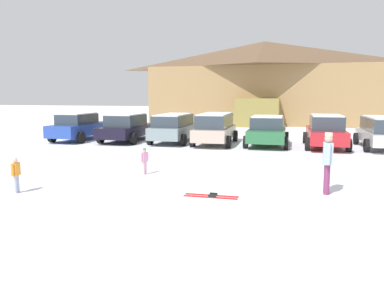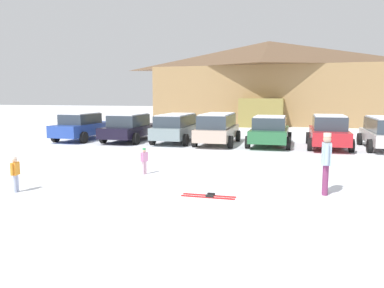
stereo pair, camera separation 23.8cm
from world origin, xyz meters
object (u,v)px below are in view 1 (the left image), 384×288
(parked_blue_hatchback, at_px, (79,126))
(ski_lodge, at_px, (264,82))
(skier_adult_in_blue_parka, at_px, (328,160))
(skier_child_in_pink_snowsuit, at_px, (145,160))
(skier_child_in_orange_jacket, at_px, (16,173))
(parked_grey_wagon, at_px, (174,127))
(parked_green_coupe, at_px, (267,131))
(parked_silver_wagon, at_px, (384,131))
(parked_red_sedan, at_px, (326,131))
(parked_beige_suv, at_px, (215,128))
(pair_of_skis, at_px, (211,196))
(parked_black_sedan, at_px, (127,127))

(parked_blue_hatchback, bearing_deg, ski_lodge, 60.84)
(parked_blue_hatchback, bearing_deg, skier_adult_in_blue_parka, -35.61)
(parked_blue_hatchback, bearing_deg, skier_child_in_pink_snowsuit, -48.12)
(skier_adult_in_blue_parka, relative_size, skier_child_in_orange_jacket, 1.69)
(parked_grey_wagon, bearing_deg, parked_green_coupe, -2.15)
(skier_adult_in_blue_parka, bearing_deg, parked_silver_wagon, 69.66)
(parked_grey_wagon, height_order, skier_adult_in_blue_parka, skier_adult_in_blue_parka)
(ski_lodge, relative_size, parked_red_sedan, 4.58)
(parked_beige_suv, xyz_separation_m, pair_of_skis, (1.89, -10.58, -0.89))
(ski_lodge, relative_size, skier_child_in_pink_snowsuit, 23.79)
(parked_silver_wagon, distance_m, skier_child_in_orange_jacket, 16.68)
(parked_green_coupe, bearing_deg, skier_child_in_pink_snowsuit, -113.39)
(parked_green_coupe, bearing_deg, parked_red_sedan, 0.98)
(parked_grey_wagon, height_order, parked_silver_wagon, parked_grey_wagon)
(parked_black_sedan, bearing_deg, parked_red_sedan, -0.16)
(parked_blue_hatchback, xyz_separation_m, skier_child_in_pink_snowsuit, (7.34, -8.19, -0.32))
(parked_beige_suv, distance_m, parked_green_coupe, 2.80)
(parked_beige_suv, height_order, parked_silver_wagon, parked_beige_suv)
(parked_grey_wagon, bearing_deg, skier_child_in_pink_snowsuit, -79.55)
(ski_lodge, bearing_deg, skier_child_in_pink_snowsuit, -95.24)
(parked_green_coupe, bearing_deg, parked_black_sedan, 179.42)
(parked_beige_suv, relative_size, pair_of_skis, 3.29)
(parked_beige_suv, bearing_deg, parked_blue_hatchback, -178.74)
(ski_lodge, distance_m, parked_green_coupe, 17.48)
(ski_lodge, bearing_deg, parked_red_sedan, -76.15)
(ski_lodge, xyz_separation_m, skier_adult_in_blue_parka, (3.35, -26.70, -3.00))
(ski_lodge, relative_size, parked_grey_wagon, 4.64)
(ski_lodge, xyz_separation_m, parked_black_sedan, (-6.73, -17.07, -3.13))
(ski_lodge, relative_size, skier_adult_in_blue_parka, 12.72)
(parked_silver_wagon, bearing_deg, ski_lodge, 112.39)
(parked_black_sedan, relative_size, parked_beige_suv, 1.02)
(parked_blue_hatchback, distance_m, skier_adult_in_blue_parka, 16.04)
(parked_green_coupe, xyz_separation_m, parked_red_sedan, (2.93, 0.05, 0.04))
(skier_child_in_orange_jacket, bearing_deg, skier_adult_in_blue_parka, 13.56)
(parked_blue_hatchback, xyz_separation_m, parked_black_sedan, (2.96, 0.29, -0.01))
(ski_lodge, xyz_separation_m, parked_green_coupe, (1.29, -17.15, -3.13))
(parked_blue_hatchback, xyz_separation_m, parked_silver_wagon, (16.66, 0.43, 0.05))
(ski_lodge, height_order, skier_child_in_orange_jacket, ski_lodge)
(parked_silver_wagon, bearing_deg, parked_beige_suv, -178.29)
(parked_blue_hatchback, distance_m, skier_child_in_orange_jacket, 12.31)
(parked_blue_hatchback, distance_m, parked_green_coupe, 10.98)
(parked_black_sedan, relative_size, parked_green_coupe, 1.12)
(parked_green_coupe, bearing_deg, parked_blue_hatchback, -178.89)
(parked_red_sedan, bearing_deg, parked_silver_wagon, 3.54)
(parked_beige_suv, height_order, parked_red_sedan, parked_beige_suv)
(skier_child_in_pink_snowsuit, relative_size, skier_child_in_orange_jacket, 0.90)
(parked_grey_wagon, distance_m, parked_silver_wagon, 10.91)
(parked_beige_suv, height_order, skier_child_in_orange_jacket, parked_beige_suv)
(skier_child_in_pink_snowsuit, height_order, pair_of_skis, skier_child_in_pink_snowsuit)
(parked_black_sedan, bearing_deg, ski_lodge, 68.49)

